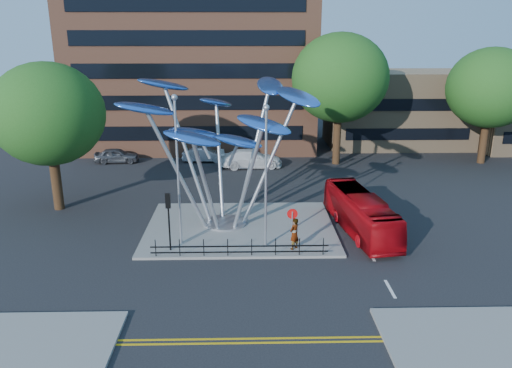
{
  "coord_description": "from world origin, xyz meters",
  "views": [
    {
      "loc": [
        -0.65,
        -23.9,
        12.37
      ],
      "look_at": [
        -0.03,
        4.0,
        3.63
      ],
      "focal_mm": 35.0,
      "sensor_mm": 36.0,
      "label": 1
    }
  ],
  "objects_px": {
    "leaf_sculpture": "(222,121)",
    "street_lamp_right": "(266,164)",
    "tree_left": "(48,114)",
    "parked_car_right": "(251,159)",
    "no_entry_sign_island": "(292,222)",
    "pedestrian": "(294,234)",
    "traffic_light_island": "(168,210)",
    "tree_far": "(491,88)",
    "parked_car_mid": "(204,155)",
    "street_lamp_left": "(177,158)",
    "red_bus": "(361,213)",
    "tree_right": "(340,78)",
    "parked_car_left": "(117,155)"
  },
  "relations": [
    {
      "from": "pedestrian",
      "to": "parked_car_right",
      "type": "height_order",
      "value": "pedestrian"
    },
    {
      "from": "tree_far",
      "to": "parked_car_right",
      "type": "distance_m",
      "value": 23.02
    },
    {
      "from": "street_lamp_right",
      "to": "parked_car_right",
      "type": "xyz_separation_m",
      "value": [
        -0.61,
        17.84,
        -4.27
      ]
    },
    {
      "from": "no_entry_sign_island",
      "to": "street_lamp_right",
      "type": "bearing_deg",
      "value": 162.13
    },
    {
      "from": "tree_left",
      "to": "parked_car_right",
      "type": "height_order",
      "value": "tree_left"
    },
    {
      "from": "red_bus",
      "to": "parked_car_mid",
      "type": "height_order",
      "value": "red_bus"
    },
    {
      "from": "tree_right",
      "to": "parked_car_left",
      "type": "distance_m",
      "value": 22.24
    },
    {
      "from": "tree_far",
      "to": "pedestrian",
      "type": "xyz_separation_m",
      "value": [
        -19.86,
        -19.5,
        -6.01
      ]
    },
    {
      "from": "parked_car_left",
      "to": "parked_car_right",
      "type": "height_order",
      "value": "parked_car_right"
    },
    {
      "from": "tree_left",
      "to": "traffic_light_island",
      "type": "xyz_separation_m",
      "value": [
        9.0,
        -7.5,
        -4.18
      ]
    },
    {
      "from": "leaf_sculpture",
      "to": "street_lamp_right",
      "type": "height_order",
      "value": "leaf_sculpture"
    },
    {
      "from": "tree_far",
      "to": "no_entry_sign_island",
      "type": "relative_size",
      "value": 4.41
    },
    {
      "from": "street_lamp_left",
      "to": "parked_car_mid",
      "type": "xyz_separation_m",
      "value": [
        -0.11,
        19.5,
        -4.67
      ]
    },
    {
      "from": "street_lamp_left",
      "to": "tree_far",
      "type": "bearing_deg",
      "value": 34.92
    },
    {
      "from": "street_lamp_right",
      "to": "traffic_light_island",
      "type": "relative_size",
      "value": 2.42
    },
    {
      "from": "no_entry_sign_island",
      "to": "red_bus",
      "type": "bearing_deg",
      "value": 32.17
    },
    {
      "from": "leaf_sculpture",
      "to": "parked_car_mid",
      "type": "xyz_separation_m",
      "value": [
        -2.54,
        16.32,
        -6.18
      ]
    },
    {
      "from": "red_bus",
      "to": "tree_far",
      "type": "bearing_deg",
      "value": 38.97
    },
    {
      "from": "street_lamp_left",
      "to": "traffic_light_island",
      "type": "distance_m",
      "value": 2.96
    },
    {
      "from": "traffic_light_island",
      "to": "tree_left",
      "type": "bearing_deg",
      "value": 140.19
    },
    {
      "from": "traffic_light_island",
      "to": "street_lamp_right",
      "type": "bearing_deg",
      "value": 5.19
    },
    {
      "from": "tree_far",
      "to": "parked_car_mid",
      "type": "relative_size",
      "value": 2.58
    },
    {
      "from": "tree_far",
      "to": "parked_car_left",
      "type": "xyz_separation_m",
      "value": [
        -34.99,
        0.81,
        -6.4
      ]
    },
    {
      "from": "pedestrian",
      "to": "traffic_light_island",
      "type": "bearing_deg",
      "value": -44.87
    },
    {
      "from": "tree_far",
      "to": "red_bus",
      "type": "relative_size",
      "value": 1.21
    },
    {
      "from": "tree_right",
      "to": "leaf_sculpture",
      "type": "distance_m",
      "value": 18.37
    },
    {
      "from": "street_lamp_left",
      "to": "red_bus",
      "type": "relative_size",
      "value": 0.99
    },
    {
      "from": "red_bus",
      "to": "tree_right",
      "type": "bearing_deg",
      "value": 77.01
    },
    {
      "from": "tree_far",
      "to": "parked_car_left",
      "type": "height_order",
      "value": "tree_far"
    },
    {
      "from": "tree_far",
      "to": "tree_left",
      "type": "bearing_deg",
      "value": -161.57
    },
    {
      "from": "tree_left",
      "to": "no_entry_sign_island",
      "type": "relative_size",
      "value": 4.21
    },
    {
      "from": "traffic_light_island",
      "to": "pedestrian",
      "type": "xyz_separation_m",
      "value": [
        7.14,
        0.0,
        -1.52
      ]
    },
    {
      "from": "traffic_light_island",
      "to": "no_entry_sign_island",
      "type": "distance_m",
      "value": 7.05
    },
    {
      "from": "tree_left",
      "to": "leaf_sculpture",
      "type": "bearing_deg",
      "value": -15.55
    },
    {
      "from": "traffic_light_island",
      "to": "tree_right",
      "type": "bearing_deg",
      "value": 56.31
    },
    {
      "from": "red_bus",
      "to": "parked_car_mid",
      "type": "xyz_separation_m",
      "value": [
        -11.21,
        17.59,
        -0.55
      ]
    },
    {
      "from": "street_lamp_left",
      "to": "parked_car_left",
      "type": "height_order",
      "value": "street_lamp_left"
    },
    {
      "from": "parked_car_right",
      "to": "red_bus",
      "type": "bearing_deg",
      "value": -160.68
    },
    {
      "from": "tree_left",
      "to": "traffic_light_island",
      "type": "relative_size",
      "value": 3.01
    },
    {
      "from": "no_entry_sign_island",
      "to": "pedestrian",
      "type": "distance_m",
      "value": 0.74
    },
    {
      "from": "tree_right",
      "to": "tree_far",
      "type": "xyz_separation_m",
      "value": [
        14.0,
        0.0,
        -0.93
      ]
    },
    {
      "from": "tree_right",
      "to": "tree_far",
      "type": "height_order",
      "value": "tree_right"
    },
    {
      "from": "tree_far",
      "to": "no_entry_sign_island",
      "type": "xyz_separation_m",
      "value": [
        -20.0,
        -19.48,
        -5.29
      ]
    },
    {
      "from": "parked_car_right",
      "to": "no_entry_sign_island",
      "type": "bearing_deg",
      "value": -177.61
    },
    {
      "from": "traffic_light_island",
      "to": "leaf_sculpture",
      "type": "bearing_deg",
      "value": 54.96
    },
    {
      "from": "parked_car_mid",
      "to": "red_bus",
      "type": "bearing_deg",
      "value": -146.09
    },
    {
      "from": "no_entry_sign_island",
      "to": "parked_car_left",
      "type": "distance_m",
      "value": 25.25
    },
    {
      "from": "street_lamp_right",
      "to": "tree_left",
      "type": "bearing_deg",
      "value": 154.23
    },
    {
      "from": "tree_left",
      "to": "parked_car_right",
      "type": "bearing_deg",
      "value": 37.97
    },
    {
      "from": "street_lamp_left",
      "to": "no_entry_sign_island",
      "type": "xyz_separation_m",
      "value": [
        6.5,
        -0.98,
        -3.54
      ]
    }
  ]
}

